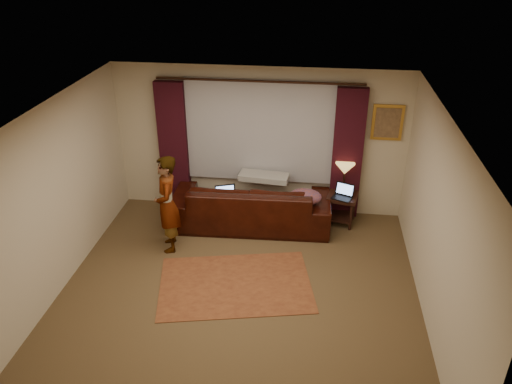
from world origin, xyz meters
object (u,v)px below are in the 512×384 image
Objects in this scene: end_table at (341,209)px; person at (167,204)px; sofa at (251,196)px; laptop_sofa at (227,195)px; tiffany_lamp at (344,177)px; laptop_table at (342,192)px.

end_table is 0.35× the size of person.
laptop_sofa is (-0.38, -0.25, 0.12)m from sofa.
sofa is 5.07× the size of tiffany_lamp.
laptop_table reaches higher than end_table.
end_table is 1.62× the size of laptop_table.
laptop_table is at bearing -95.72° from tiffany_lamp.
tiffany_lamp is (1.54, 0.35, 0.28)m from sofa.
tiffany_lamp reaches higher than laptop_sofa.
end_table is 0.42m from laptop_table.
laptop_sofa is at bearing -166.21° from end_table.
tiffany_lamp is 2.99m from person.
tiffany_lamp is at bearing 106.78° from laptop_table.
tiffany_lamp reaches higher than end_table.
laptop_sofa is at bearing -162.84° from tiffany_lamp.
person is at bearing -157.90° from end_table.
tiffany_lamp is 1.52× the size of laptop_table.
end_table is 2.98m from person.
laptop_table is (-0.03, -0.26, -0.15)m from tiffany_lamp.
person is (-1.19, -0.88, 0.25)m from sofa.
sofa is 0.47m from laptop_sofa.
person is at bearing 34.65° from sofa.
sofa is 4.78× the size of end_table.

